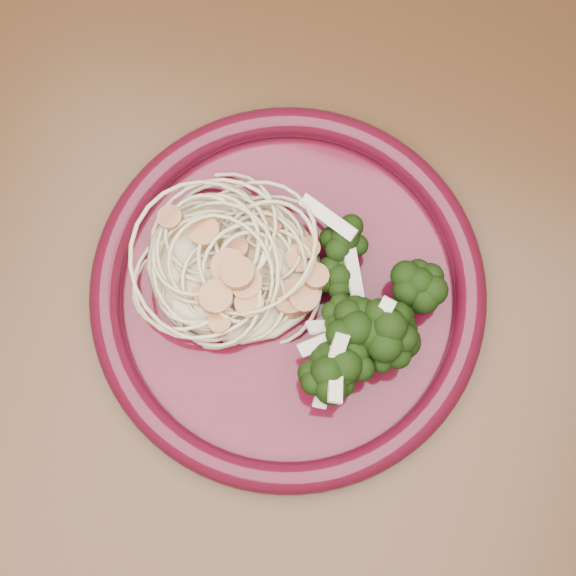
# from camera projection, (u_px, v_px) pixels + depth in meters

# --- Properties ---
(dining_table) EXTENTS (1.20, 0.80, 0.75)m
(dining_table) POSITION_uv_depth(u_px,v_px,m) (210.00, 217.00, 0.69)
(dining_table) COLOR #472814
(dining_table) RESTS_ON ground
(dinner_plate) EXTENTS (0.31, 0.31, 0.02)m
(dinner_plate) POSITION_uv_depth(u_px,v_px,m) (288.00, 291.00, 0.56)
(dinner_plate) COLOR #450A17
(dinner_plate) RESTS_ON dining_table
(spaghetti_pile) EXTENTS (0.14, 0.12, 0.03)m
(spaghetti_pile) POSITION_uv_depth(u_px,v_px,m) (233.00, 263.00, 0.55)
(spaghetti_pile) COLOR #C6B488
(spaghetti_pile) RESTS_ON dinner_plate
(scallop_cluster) EXTENTS (0.13, 0.13, 0.04)m
(scallop_cluster) POSITION_uv_depth(u_px,v_px,m) (230.00, 249.00, 0.52)
(scallop_cluster) COLOR #B57649
(scallop_cluster) RESTS_ON spaghetti_pile
(broccoli_pile) EXTENTS (0.09, 0.14, 0.05)m
(broccoli_pile) POSITION_uv_depth(u_px,v_px,m) (357.00, 317.00, 0.54)
(broccoli_pile) COLOR black
(broccoli_pile) RESTS_ON dinner_plate
(onion_garnish) EXTENTS (0.06, 0.09, 0.05)m
(onion_garnish) POSITION_uv_depth(u_px,v_px,m) (361.00, 308.00, 0.51)
(onion_garnish) COLOR beige
(onion_garnish) RESTS_ON broccoli_pile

